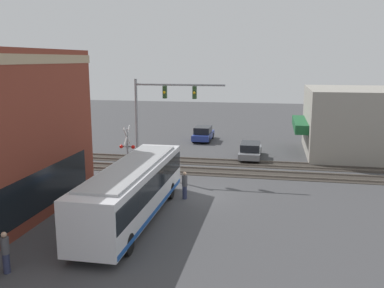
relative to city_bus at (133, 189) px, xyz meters
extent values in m
plane|color=#424244|center=(4.62, -2.80, -1.70)|extent=(120.00, 120.00, 0.00)
cube|color=tan|center=(-2.58, 4.85, 6.85)|extent=(16.47, 0.36, 0.50)
cube|color=black|center=(-2.58, 4.75, 0.00)|extent=(13.67, 0.12, 2.20)
cube|color=gray|center=(19.48, -14.62, 1.29)|extent=(10.19, 8.63, 5.98)
cube|color=#19592D|center=(19.48, -9.75, 0.90)|extent=(7.13, 1.20, 0.80)
cube|color=silver|center=(0.01, 0.00, -0.01)|extent=(11.97, 2.55, 2.52)
cube|color=black|center=(0.01, 0.00, 0.36)|extent=(11.73, 2.59, 1.06)
cube|color=#194CA5|center=(0.01, 0.00, -1.10)|extent=(11.73, 2.58, 0.24)
cube|color=#A5A8AA|center=(0.01, 0.00, 1.31)|extent=(10.17, 2.17, 0.12)
cylinder|color=black|center=(3.79, 0.00, -1.20)|extent=(1.00, 2.57, 1.00)
cylinder|color=black|center=(-4.18, 0.00, -1.20)|extent=(1.00, 2.57, 1.00)
cylinder|color=gray|center=(9.28, 2.76, 1.87)|extent=(0.20, 0.20, 7.14)
cylinder|color=gray|center=(9.28, -0.54, 5.04)|extent=(0.16, 6.61, 0.16)
cube|color=#284723|center=(9.28, 0.56, 4.49)|extent=(0.30, 0.27, 0.90)
sphere|color=yellow|center=(9.11, 0.56, 4.49)|extent=(0.20, 0.20, 0.20)
cube|color=#284723|center=(9.28, -1.65, 4.49)|extent=(0.30, 0.27, 0.90)
sphere|color=yellow|center=(9.11, -1.65, 4.49)|extent=(0.20, 0.20, 0.20)
cylinder|color=gray|center=(8.00, 3.08, 0.10)|extent=(0.14, 0.14, 3.60)
cube|color=white|center=(8.00, 3.08, 1.40)|extent=(1.41, 0.06, 1.41)
cube|color=white|center=(8.00, 3.08, 1.40)|extent=(1.41, 0.06, 1.41)
cylinder|color=#38383A|center=(8.00, 3.08, 0.60)|extent=(0.08, 0.90, 0.08)
sphere|color=red|center=(7.95, 2.63, 0.60)|extent=(0.28, 0.28, 0.28)
sphere|color=red|center=(7.95, 3.53, 0.60)|extent=(0.28, 0.28, 0.28)
cube|color=#332D28|center=(10.62, -2.80, -1.68)|extent=(2.60, 60.00, 0.03)
cube|color=#6B6056|center=(9.90, -2.80, -1.62)|extent=(0.07, 60.00, 0.15)
cube|color=#6B6056|center=(11.33, -2.80, -1.62)|extent=(0.07, 60.00, 0.15)
cube|color=#332D28|center=(13.82, -2.80, -1.68)|extent=(2.60, 60.00, 0.03)
cube|color=#6B6056|center=(13.10, -2.80, -1.62)|extent=(0.07, 60.00, 0.15)
cube|color=#6B6056|center=(14.53, -2.80, -1.62)|extent=(0.07, 60.00, 0.15)
cube|color=slate|center=(16.00, -5.40, -1.18)|extent=(4.70, 1.80, 0.51)
cube|color=black|center=(15.76, -5.40, -0.61)|extent=(2.59, 1.62, 0.63)
cylinder|color=black|center=(17.46, -5.40, -1.38)|extent=(0.64, 1.82, 0.64)
cylinder|color=black|center=(14.54, -5.40, -1.38)|extent=(0.64, 1.82, 0.64)
cube|color=navy|center=(23.30, 0.00, -1.14)|extent=(4.47, 1.80, 0.59)
cube|color=black|center=(23.08, 0.00, -0.50)|extent=(2.46, 1.62, 0.69)
cylinder|color=black|center=(24.69, 0.00, -1.38)|extent=(0.64, 1.82, 0.64)
cylinder|color=black|center=(21.92, 0.00, -1.38)|extent=(0.64, 1.82, 0.64)
cylinder|color=#2D3351|center=(3.90, -2.02, -1.28)|extent=(0.28, 0.28, 0.82)
cylinder|color=#4C4C51|center=(3.90, -2.02, -0.53)|extent=(0.34, 0.34, 0.69)
sphere|color=tan|center=(3.90, -2.02, -0.07)|extent=(0.22, 0.22, 0.22)
cylinder|color=#2D3351|center=(-6.68, 3.16, -1.28)|extent=(0.28, 0.28, 0.84)
cylinder|color=#4C4C51|center=(-6.68, 3.16, -0.51)|extent=(0.34, 0.34, 0.70)
sphere|color=tan|center=(-6.68, 3.16, -0.04)|extent=(0.23, 0.23, 0.23)
camera|label=1|loc=(-21.01, -7.25, 6.84)|focal=40.00mm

